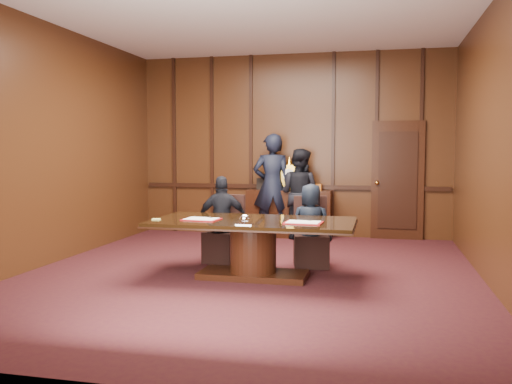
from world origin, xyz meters
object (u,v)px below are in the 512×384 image
at_px(signatory_left, 223,220).
at_px(conference_table, 253,239).
at_px(witness_left, 272,186).
at_px(sideboard, 289,212).
at_px(witness_right, 299,194).
at_px(signatory_right, 311,226).

bearing_deg(signatory_left, conference_table, 112.53).
bearing_deg(signatory_left, witness_left, -112.57).
height_order(sideboard, conference_table, sideboard).
xyz_separation_m(sideboard, witness_left, (-0.30, -0.16, 0.50)).
height_order(witness_left, witness_right, witness_left).
distance_m(sideboard, signatory_right, 2.70).
relative_size(sideboard, witness_left, 0.81).
relative_size(signatory_left, signatory_right, 1.08).
relative_size(sideboard, conference_table, 0.61).
bearing_deg(conference_table, signatory_left, 129.09).
relative_size(conference_table, witness_left, 1.33).
bearing_deg(signatory_left, sideboard, -118.74).
bearing_deg(sideboard, witness_left, -152.22).
bearing_deg(signatory_right, witness_left, -62.41).
bearing_deg(signatory_left, signatory_right, 163.43).
xyz_separation_m(signatory_right, witness_right, (-0.52, 2.43, 0.25)).
height_order(signatory_left, witness_left, witness_left).
bearing_deg(signatory_right, witness_right, -73.47).
height_order(sideboard, signatory_left, sideboard).
height_order(conference_table, witness_right, witness_right).
distance_m(signatory_right, witness_left, 2.68).
height_order(signatory_left, witness_right, witness_right).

